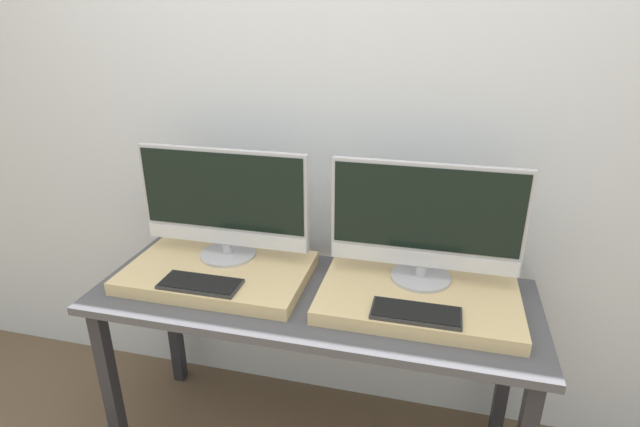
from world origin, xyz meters
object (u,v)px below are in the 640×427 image
object	(u,v)px
monitor_left	(224,203)
keyboard_right	(416,313)
monitor_right	(425,222)
keyboard_left	(200,284)

from	to	relation	value
monitor_left	keyboard_right	world-z (taller)	monitor_left
monitor_right	keyboard_left	bearing A→B (deg)	-162.43
monitor_left	keyboard_right	bearing A→B (deg)	-17.57
keyboard_left	monitor_right	xyz separation A→B (m)	(0.76, 0.24, 0.22)
keyboard_left	keyboard_right	world-z (taller)	same
monitor_left	keyboard_left	xyz separation A→B (m)	(-0.00, -0.24, -0.22)
monitor_right	keyboard_right	xyz separation A→B (m)	(0.00, -0.24, -0.22)
monitor_left	monitor_right	distance (m)	0.76
monitor_left	keyboard_right	distance (m)	0.82
monitor_left	monitor_right	bearing A→B (deg)	0.00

